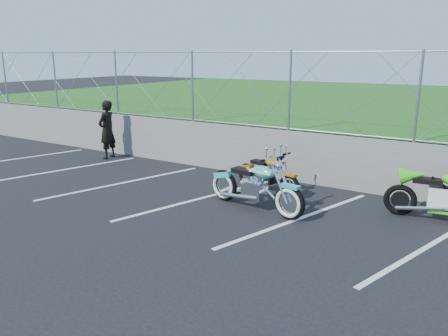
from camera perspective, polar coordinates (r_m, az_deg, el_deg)
The scene contains 9 objects.
ground at distance 9.24m, azimuth -6.49°, elevation -5.64°, with size 90.00×90.00×0.00m, color black.
retaining_wall at distance 11.89m, azimuth 3.86°, elevation 2.27°, with size 30.00×0.22×1.30m, color slate.
grass_field at distance 21.14m, azimuth 16.77°, elevation 7.10°, with size 30.00×20.00×1.30m, color #1C4F15.
chain_link_fence at distance 11.65m, azimuth 4.00°, elevation 10.22°, with size 28.00×0.03×2.00m.
parking_lines at distance 9.40m, azimuth 3.10°, elevation -5.18°, with size 18.29×4.31×0.01m.
cruiser_turquoise at distance 9.15m, azimuth 4.22°, elevation -2.56°, with size 2.43×0.77×1.22m.
naked_orange at distance 10.43m, azimuth 5.80°, elevation -0.89°, with size 1.88×0.73×0.96m.
sportbike_green at distance 9.53m, azimuth 26.87°, elevation -3.46°, with size 2.18×0.78×1.13m.
person_standing at distance 14.15m, azimuth -15.04°, elevation 4.85°, with size 0.66×0.44×1.82m, color black.
Camera 1 is at (5.41, -6.78, 3.18)m, focal length 35.00 mm.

